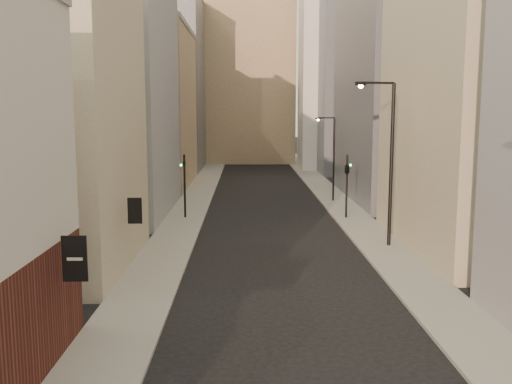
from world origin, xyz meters
name	(u,v)px	position (x,y,z in m)	size (l,w,h in m)	color
sidewalk_left	(201,191)	(-6.50, 55.00, 0.07)	(3.00, 140.00, 0.15)	gray
sidewalk_right	(325,190)	(6.50, 55.00, 0.07)	(3.00, 140.00, 0.15)	gray
left_bldg_beige	(48,117)	(-12.00, 26.00, 8.00)	(8.00, 12.00, 16.00)	tan
left_bldg_grey	(116,89)	(-12.00, 42.00, 10.00)	(8.00, 16.00, 20.00)	gray
left_bldg_tan	(153,109)	(-12.00, 60.00, 8.50)	(8.00, 18.00, 17.00)	#90795C
left_bldg_wingrid	(175,85)	(-12.00, 80.00, 12.00)	(8.00, 20.00, 24.00)	gray
right_bldg_beige	(480,82)	(12.00, 30.00, 10.00)	(8.00, 16.00, 20.00)	tan
right_bldg_wingrid	(394,60)	(12.00, 50.00, 13.00)	(8.00, 20.00, 26.00)	gray
clock_tower	(250,54)	(-1.00, 92.00, 17.63)	(14.00, 14.00, 44.90)	#90795C
white_tower	(329,37)	(10.00, 78.00, 18.61)	(8.00, 8.00, 41.50)	silver
streetlamp_mid	(388,155)	(6.70, 29.99, 5.70)	(2.53, 0.98, 9.98)	black
streetlamp_far	(332,154)	(6.03, 47.58, 4.41)	(1.90, 0.94, 7.73)	black
traffic_light_left	(184,172)	(-6.49, 39.55, 3.63)	(0.57, 0.48, 5.00)	black
traffic_light_right	(347,169)	(5.94, 39.26, 3.89)	(0.75, 0.75, 5.00)	black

